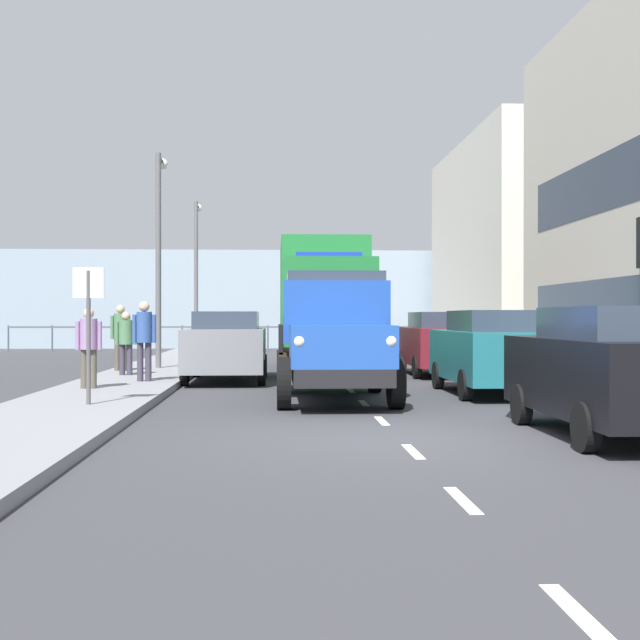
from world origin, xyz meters
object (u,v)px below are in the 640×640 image
Objects in this scene: pedestrian_with_bag at (126,338)px; lamp_post_far at (196,262)px; lorry_cargo_green at (323,301)px; lamp_post_promenade at (159,239)px; pedestrian_near_railing at (120,332)px; car_grey_oppositeside_0 at (227,345)px; car_teal_kerbside_1 at (493,351)px; truck_vintage_blue at (335,339)px; street_sign at (88,311)px; car_black_kerbside_near at (612,369)px; pedestrian_by_lamp at (144,334)px; car_maroon_kerbside_2 at (440,342)px; pedestrian_couple_a at (89,341)px.

pedestrian_with_bag is 0.26× the size of lamp_post_far.
lorry_cargo_green is 1.35× the size of lamp_post_far.
pedestrian_near_railing is at bearing 60.41° from lamp_post_promenade.
lorry_cargo_green is 1.78× the size of car_grey_oppositeside_0.
truck_vintage_blue is at bearing 22.05° from car_teal_kerbside_1.
street_sign is (-1.08, 8.89, 0.49)m from pedestrian_near_railing.
lorry_cargo_green is at bearing -77.99° from car_black_kerbside_near.
car_teal_kerbside_1 is 2.79× the size of pedestrian_with_bag.
lorry_cargo_green reaches higher than pedestrian_by_lamp.
car_grey_oppositeside_0 is 13.62m from lamp_post_far.
car_grey_oppositeside_0 is 2.51m from pedestrian_with_bag.
car_black_kerbside_near is 2.71× the size of pedestrian_with_bag.
car_grey_oppositeside_0 is at bearing 98.49° from lamp_post_far.
lorry_cargo_green is 14.68m from car_black_kerbside_near.
car_maroon_kerbside_2 is 2.36× the size of pedestrian_near_railing.
truck_vintage_blue reaches higher than street_sign.
lorry_cargo_green is 5.10m from lamp_post_promenade.
truck_vintage_blue is 1.33× the size of car_black_kerbside_near.
lorry_cargo_green is 4.65× the size of pedestrian_near_railing.
pedestrian_near_railing is (1.21, -3.81, -0.02)m from pedestrian_by_lamp.
lorry_cargo_green is at bearing -111.80° from street_sign.
street_sign is (-0.25, 10.36, -2.12)m from lamp_post_promenade.
car_maroon_kerbside_2 is at bearing -90.00° from car_black_kerbside_near.
pedestrian_couple_a is (8.21, 5.61, 0.20)m from car_maroon_kerbside_2.
car_black_kerbside_near is at bearing 124.41° from truck_vintage_blue.
car_grey_oppositeside_0 is at bearing 57.87° from lorry_cargo_green.
pedestrian_by_lamp is at bearing 110.32° from pedestrian_with_bag.
pedestrian_near_railing is (8.60, -12.02, 0.30)m from car_black_kerbside_near.
lamp_post_promenade is (2.11, -3.33, 2.91)m from car_grey_oppositeside_0.
street_sign is (-0.69, 3.19, 0.59)m from pedestrian_couple_a.
lamp_post_far reaches higher than street_sign.
car_black_kerbside_near and car_maroon_kerbside_2 have the same top height.
car_black_kerbside_near and car_grey_oppositeside_0 have the same top height.
pedestrian_with_bag is 0.26× the size of lamp_post_promenade.
car_black_kerbside_near is 1.02× the size of car_maroon_kerbside_2.
pedestrian_near_railing is at bearing 22.39° from lorry_cargo_green.
car_teal_kerbside_1 reaches higher than pedestrian_with_bag.
pedestrian_by_lamp reaches higher than car_black_kerbside_near.
truck_vintage_blue reaches higher than car_maroon_kerbside_2.
street_sign is at bearing 49.50° from car_maroon_kerbside_2.
pedestrian_by_lamp is 2.22m from pedestrian_with_bag.
car_maroon_kerbside_2 is 2.66× the size of pedestrian_with_bag.
car_grey_oppositeside_0 is 4.90m from lamp_post_promenade.
lamp_post_promenade is at bearing -119.59° from pedestrian_near_railing.
street_sign is (4.18, 1.75, 0.50)m from truck_vintage_blue.
pedestrian_with_bag is 7.21m from street_sign.
lamp_post_promenade is at bearing -62.76° from truck_vintage_blue.
pedestrian_near_railing reaches higher than car_grey_oppositeside_0.
lorry_cargo_green is 7.54m from pedestrian_by_lamp.
pedestrian_with_bag is at bearing -48.31° from truck_vintage_blue.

